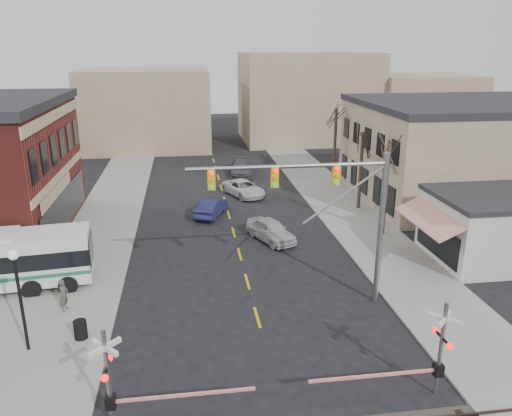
{
  "coord_description": "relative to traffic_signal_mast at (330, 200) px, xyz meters",
  "views": [
    {
      "loc": [
        -3.16,
        -19.75,
        12.96
      ],
      "look_at": [
        0.92,
        8.85,
        3.5
      ],
      "focal_mm": 35.0,
      "sensor_mm": 36.0,
      "label": 1
    }
  ],
  "objects": [
    {
      "name": "ground",
      "position": [
        -3.74,
        -2.82,
        -5.73
      ],
      "size": [
        160.0,
        160.0,
        0.0
      ],
      "primitive_type": "plane",
      "color": "black",
      "rests_on": "ground"
    },
    {
      "name": "sidewalk_west",
      "position": [
        -13.24,
        17.18,
        -5.67
      ],
      "size": [
        5.0,
        60.0,
        0.12
      ],
      "primitive_type": "cube",
      "color": "gray",
      "rests_on": "ground"
    },
    {
      "name": "sidewalk_east",
      "position": [
        5.76,
        17.18,
        -5.67
      ],
      "size": [
        5.0,
        60.0,
        0.12
      ],
      "primitive_type": "cube",
      "color": "gray",
      "rests_on": "ground"
    },
    {
      "name": "tan_building",
      "position": [
        18.26,
        17.18,
        -1.47
      ],
      "size": [
        20.3,
        15.3,
        8.5
      ],
      "color": "gray",
      "rests_on": "ground"
    },
    {
      "name": "awning_shop",
      "position": [
        12.23,
        4.18,
        -3.57
      ],
      "size": [
        9.74,
        6.2,
        4.3
      ],
      "color": "beige",
      "rests_on": "ground"
    },
    {
      "name": "tree_east_a",
      "position": [
        6.76,
        9.18,
        -2.24
      ],
      "size": [
        0.28,
        0.28,
        6.75
      ],
      "color": "#382B21",
      "rests_on": "sidewalk_east"
    },
    {
      "name": "tree_east_b",
      "position": [
        7.06,
        15.18,
        -2.46
      ],
      "size": [
        0.28,
        0.28,
        6.3
      ],
      "color": "#382B21",
      "rests_on": "sidewalk_east"
    },
    {
      "name": "tree_east_c",
      "position": [
        7.26,
        23.18,
        -2.01
      ],
      "size": [
        0.28,
        0.28,
        7.2
      ],
      "color": "#382B21",
      "rests_on": "sidewalk_east"
    },
    {
      "name": "traffic_signal_mast",
      "position": [
        0.0,
        0.0,
        0.0
      ],
      "size": [
        9.84,
        0.3,
        8.0
      ],
      "color": "gray",
      "rests_on": "ground"
    },
    {
      "name": "rr_crossing_west",
      "position": [
        -9.46,
        -7.57,
        -3.76
      ],
      "size": [
        5.6,
        1.36,
        4.0
      ],
      "color": "gray",
      "rests_on": "ground"
    },
    {
      "name": "rr_crossing_east",
      "position": [
        1.9,
        -7.47,
        -3.76
      ],
      "size": [
        5.6,
        1.36,
        4.0
      ],
      "color": "gray",
      "rests_on": "ground"
    },
    {
      "name": "street_lamp",
      "position": [
        -14.2,
        -2.27,
        -2.24
      ],
      "size": [
        0.44,
        0.44,
        4.77
      ],
      "color": "black",
      "rests_on": "sidewalk_west"
    },
    {
      "name": "trash_bin",
      "position": [
        -12.04,
        -1.68,
        -5.17
      ],
      "size": [
        0.6,
        0.6,
        0.89
      ],
      "primitive_type": "cylinder",
      "color": "black",
      "rests_on": "sidewalk_west"
    },
    {
      "name": "car_a",
      "position": [
        -1.31,
        9.31,
        -4.98
      ],
      "size": [
        3.4,
        4.76,
        1.5
      ],
      "primitive_type": "imported",
      "rotation": [
        0.0,
        0.0,
        0.41
      ],
      "color": "#B0B1B5",
      "rests_on": "ground"
    },
    {
      "name": "car_b",
      "position": [
        -5.11,
        15.18,
        -5.02
      ],
      "size": [
        2.98,
        4.58,
        1.43
      ],
      "primitive_type": "imported",
      "rotation": [
        0.0,
        0.0,
        2.77
      ],
      "color": "#1B1D44",
      "rests_on": "ground"
    },
    {
      "name": "car_c",
      "position": [
        -1.91,
        20.38,
        -5.05
      ],
      "size": [
        3.99,
        5.37,
        1.36
      ],
      "primitive_type": "imported",
      "rotation": [
        0.0,
        0.0,
        0.41
      ],
      "color": "silver",
      "rests_on": "ground"
    },
    {
      "name": "car_d",
      "position": [
        -1.28,
        27.93,
        -4.98
      ],
      "size": [
        2.61,
        5.37,
        1.51
      ],
      "primitive_type": "imported",
      "rotation": [
        0.0,
        0.0,
        -0.1
      ],
      "color": "#49484E",
      "rests_on": "ground"
    },
    {
      "name": "pedestrian_near",
      "position": [
        -13.33,
        1.09,
        -4.76
      ],
      "size": [
        0.53,
        0.69,
        1.7
      ],
      "primitive_type": "imported",
      "rotation": [
        0.0,
        0.0,
        1.35
      ],
      "color": "#514741",
      "rests_on": "sidewalk_west"
    },
    {
      "name": "pedestrian_far",
      "position": [
        -14.74,
        4.94,
        -4.84
      ],
      "size": [
        0.92,
        0.96,
        1.55
      ],
      "primitive_type": "imported",
      "rotation": [
        0.0,
        0.0,
        0.93
      ],
      "color": "#394564",
      "rests_on": "sidewalk_west"
    }
  ]
}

